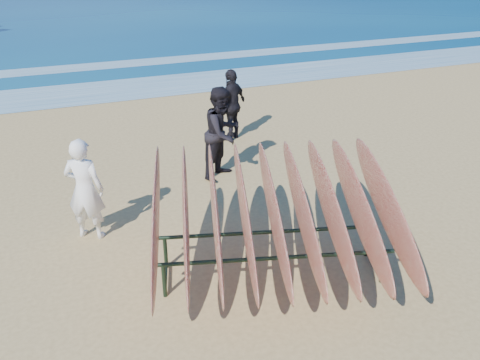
{
  "coord_description": "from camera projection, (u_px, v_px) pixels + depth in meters",
  "views": [
    {
      "loc": [
        -2.58,
        -5.69,
        4.32
      ],
      "look_at": [
        0.0,
        0.8,
        0.95
      ],
      "focal_mm": 38.0,
      "sensor_mm": 36.0,
      "label": 1
    }
  ],
  "objects": [
    {
      "name": "surfboard_rack",
      "position": [
        273.0,
        212.0,
        6.74
      ],
      "size": [
        3.89,
        3.82,
        1.7
      ],
      "rotation": [
        0.0,
        0.0,
        -0.28
      ],
      "color": "black",
      "rests_on": "ground"
    },
    {
      "name": "ground",
      "position": [
        260.0,
        260.0,
        7.5
      ],
      "size": [
        120.0,
        120.0,
        0.0
      ],
      "primitive_type": "plane",
      "color": "tan",
      "rests_on": "ground"
    },
    {
      "name": "foam_near",
      "position": [
        131.0,
        88.0,
        15.86
      ],
      "size": [
        160.0,
        160.0,
        0.0
      ],
      "primitive_type": "plane",
      "color": "white",
      "rests_on": "ground"
    },
    {
      "name": "person_dark_a",
      "position": [
        222.0,
        133.0,
        9.74
      ],
      "size": [
        1.11,
        1.08,
        1.8
      ],
      "primitive_type": "imported",
      "rotation": [
        0.0,
        0.0,
        0.66
      ],
      "color": "black",
      "rests_on": "ground"
    },
    {
      "name": "foam_far",
      "position": [
        113.0,
        65.0,
        18.79
      ],
      "size": [
        160.0,
        160.0,
        0.0
      ],
      "primitive_type": "plane",
      "color": "white",
      "rests_on": "ground"
    },
    {
      "name": "person_white",
      "position": [
        85.0,
        189.0,
        7.74
      ],
      "size": [
        0.72,
        0.64,
        1.65
      ],
      "primitive_type": "imported",
      "rotation": [
        0.0,
        0.0,
        2.63
      ],
      "color": "white",
      "rests_on": "ground"
    },
    {
      "name": "person_dark_b",
      "position": [
        232.0,
        105.0,
        11.61
      ],
      "size": [
        1.02,
        0.9,
        1.65
      ],
      "primitive_type": "imported",
      "rotation": [
        0.0,
        0.0,
        3.77
      ],
      "color": "black",
      "rests_on": "ground"
    }
  ]
}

